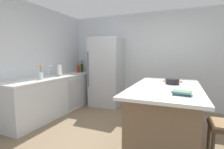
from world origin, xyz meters
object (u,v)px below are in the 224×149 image
wine_bottle (82,68)px  refrigerator (107,72)px  olive_oil_bottle (80,68)px  flower_vase (41,75)px  paper_towel_roll (60,71)px  vinegar_bottle (79,69)px  hot_sauce_bottle (78,69)px  cookbook_stack (182,93)px  kitchen_island (165,114)px  sink_faucet (49,71)px  mixing_bowl (172,81)px  cutting_board (173,81)px

wine_bottle → refrigerator: bearing=-10.5°
olive_oil_bottle → refrigerator: bearing=-5.5°
flower_vase → paper_towel_roll: (-0.05, 0.66, 0.04)m
refrigerator → vinegar_bottle: size_ratio=6.44×
refrigerator → wine_bottle: (-0.94, 0.17, 0.09)m
wine_bottle → hot_sauce_bottle: 0.29m
paper_towel_roll → hot_sauce_bottle: 0.86m
olive_oil_bottle → vinegar_bottle: 0.11m
cookbook_stack → hot_sauce_bottle: bearing=145.3°
olive_oil_bottle → wine_bottle: bearing=76.3°
kitchen_island → wine_bottle: bearing=147.1°
sink_faucet → hot_sauce_bottle: sink_faucet is taller
refrigerator → kitchen_island: bearing=-41.8°
kitchen_island → mixing_bowl: size_ratio=8.64×
wine_bottle → hot_sauce_bottle: wine_bottle is taller
hot_sauce_bottle → cutting_board: hot_sauce_bottle is taller
sink_faucet → paper_towel_roll: paper_towel_roll is taller
paper_towel_roll → hot_sauce_bottle: paper_towel_roll is taller
flower_vase → kitchen_island: bearing=1.3°
cookbook_stack → mixing_bowl: size_ratio=1.09×
sink_faucet → vinegar_bottle: (-0.01, 1.26, -0.04)m
paper_towel_roll → wine_bottle: 1.14m
kitchen_island → flower_vase: size_ratio=6.28×
paper_towel_roll → mixing_bowl: (2.70, -0.35, -0.06)m
sink_faucet → paper_towel_roll: bearing=79.1°
wine_bottle → cutting_board: bearing=-23.1°
paper_towel_roll → refrigerator: bearing=48.0°
sink_faucet → wine_bottle: wine_bottle is taller
vinegar_bottle → refrigerator: bearing=0.8°
sink_faucet → cookbook_stack: (2.91, -0.83, -0.11)m
cookbook_stack → cutting_board: bearing=98.1°
wine_bottle → vinegar_bottle: 0.19m
flower_vase → cookbook_stack: bearing=-9.8°
olive_oil_bottle → vinegar_bottle: bearing=-79.6°
kitchen_island → cutting_board: size_ratio=5.68×
hot_sauce_bottle → cutting_board: bearing=-18.1°
hot_sauce_bottle → cutting_board: (2.74, -0.90, -0.06)m
vinegar_bottle → cookbook_stack: (2.92, -2.10, -0.07)m
sink_faucet → vinegar_bottle: size_ratio=1.01×
kitchen_island → vinegar_bottle: vinegar_bottle is taller
kitchen_island → paper_towel_roll: paper_towel_roll is taller
cutting_board → paper_towel_roll: bearing=179.1°
refrigerator → sink_faucet: bearing=-126.0°
flower_vase → cutting_board: bearing=13.3°
wine_bottle → cookbook_stack: 3.71m
kitchen_island → paper_towel_roll: 2.75m
olive_oil_bottle → hot_sauce_bottle: 0.21m
sink_faucet → flower_vase: flower_vase is taller
olive_oil_bottle → cutting_board: size_ratio=1.00×
vinegar_bottle → cookbook_stack: vinegar_bottle is taller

